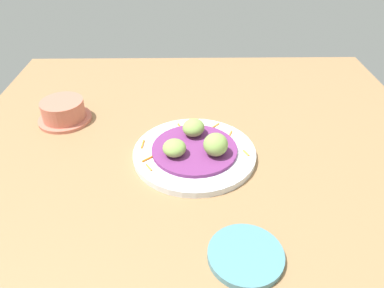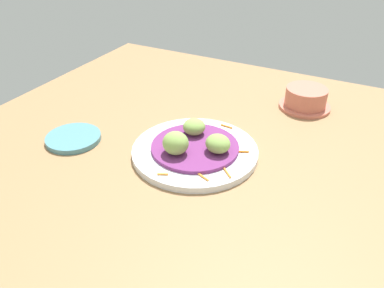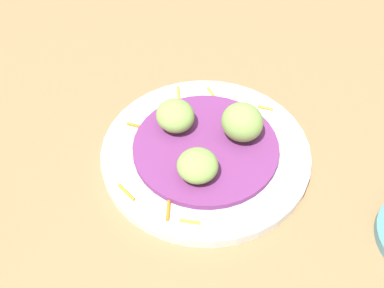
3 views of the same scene
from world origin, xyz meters
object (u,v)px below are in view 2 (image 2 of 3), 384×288
object	(u,v)px
guac_scoop_center	(218,144)
guac_scoop_right	(194,127)
side_plate_small	(73,138)
terracotta_bowl	(306,99)
guac_scoop_left	(176,143)
main_plate	(196,152)

from	to	relation	value
guac_scoop_center	guac_scoop_right	bearing A→B (deg)	-28.72
guac_scoop_right	side_plate_small	world-z (taller)	guac_scoop_right
guac_scoop_right	terracotta_bowl	size ratio (longest dim) A/B	0.38
guac_scoop_left	side_plate_small	size ratio (longest dim) A/B	0.44
side_plate_small	guac_scoop_center	bearing A→B (deg)	-166.43
main_plate	side_plate_small	bearing A→B (deg)	15.72
main_plate	guac_scoop_left	distance (cm)	6.20
guac_scoop_left	side_plate_small	xyz separation A→B (cm)	(24.27, 3.22, -3.97)
guac_scoop_center	side_plate_small	bearing A→B (deg)	13.57
guac_scoop_right	terracotta_bowl	bearing A→B (deg)	-122.24
terracotta_bowl	guac_scoop_center	bearing A→B (deg)	72.41
guac_scoop_center	terracotta_bowl	distance (cm)	33.39
main_plate	side_plate_small	size ratio (longest dim) A/B	2.19
main_plate	side_plate_small	xyz separation A→B (cm)	(26.62, 7.49, -0.14)
terracotta_bowl	main_plate	bearing A→B (deg)	64.88
guac_scoop_center	terracotta_bowl	size ratio (longest dim) A/B	0.40
guac_scoop_left	side_plate_small	distance (cm)	24.80
guac_scoop_right	side_plate_small	bearing A→B (deg)	25.84
guac_scoop_left	guac_scoop_center	world-z (taller)	guac_scoop_left
main_plate	guac_scoop_right	xyz separation A→B (cm)	(2.53, -4.17, 3.19)
guac_scoop_right	guac_scoop_left	bearing A→B (deg)	91.28
guac_scoop_left	guac_scoop_center	bearing A→B (deg)	-148.72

